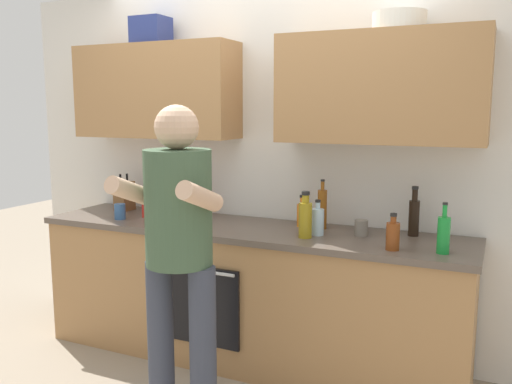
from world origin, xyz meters
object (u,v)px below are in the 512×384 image
object	(u,v)px
bottle_vinegar	(393,235)
cup_stoneware	(361,228)
bottle_wine	(194,201)
bottle_soy	(414,216)
person_standing	(179,241)
bottle_water	(318,221)
bottle_juice	(302,214)
knife_block	(124,196)
bottle_syrup	(322,208)
bottle_oil	(305,218)
bottle_soda	(444,234)
grocery_bag_crisps	(161,203)
cup_tea	(120,212)

from	to	relation	value
bottle_vinegar	cup_stoneware	bearing A→B (deg)	132.60
bottle_wine	cup_stoneware	distance (m)	1.21
bottle_soy	person_standing	bearing A→B (deg)	-134.88
bottle_water	bottle_juice	size ratio (longest dim) A/B	1.05
bottle_vinegar	knife_block	distance (m)	2.07
person_standing	bottle_wine	size ratio (longest dim) A/B	6.23
bottle_soy	bottle_wine	xyz separation A→B (m)	(-1.49, -0.07, -0.01)
person_standing	bottle_wine	distance (m)	1.06
person_standing	bottle_syrup	xyz separation A→B (m)	(0.45, 0.97, 0.04)
knife_block	bottle_oil	bearing A→B (deg)	-9.51
bottle_soy	cup_stoneware	bearing A→B (deg)	-155.49
bottle_soda	bottle_soy	size ratio (longest dim) A/B	0.91
knife_block	bottle_soda	bearing A→B (deg)	-7.04
bottle_water	bottle_soy	distance (m)	0.57
knife_block	bottle_syrup	bearing A→B (deg)	0.72
person_standing	bottle_oil	xyz separation A→B (m)	(0.43, 0.70, 0.03)
grocery_bag_crisps	bottle_vinegar	bearing A→B (deg)	-8.80
bottle_soda	cup_stoneware	size ratio (longest dim) A/B	2.84
bottle_wine	cup_stoneware	world-z (taller)	bottle_wine
bottle_syrup	bottle_soy	xyz separation A→B (m)	(0.56, 0.04, -0.01)
bottle_juice	bottle_wine	bearing A→B (deg)	-177.23
bottle_oil	grocery_bag_crisps	bearing A→B (deg)	170.60
bottle_vinegar	cup_stoneware	world-z (taller)	bottle_vinegar
bottle_wine	cup_tea	bearing A→B (deg)	-147.84
bottle_soda	grocery_bag_crisps	bearing A→B (deg)	173.51
bottle_water	bottle_soda	bearing A→B (deg)	-9.49
bottle_vinegar	grocery_bag_crisps	world-z (taller)	bottle_vinegar
bottle_water	cup_tea	bearing A→B (deg)	-175.20
bottle_vinegar	bottle_water	bearing A→B (deg)	161.23
person_standing	bottle_soy	size ratio (longest dim) A/B	5.59
bottle_wine	bottle_oil	bearing A→B (deg)	-15.20
grocery_bag_crisps	person_standing	bearing A→B (deg)	-50.90
cup_tea	grocery_bag_crisps	xyz separation A→B (m)	(0.19, 0.21, 0.04)
bottle_wine	knife_block	xyz separation A→B (m)	(-0.61, 0.01, -0.01)
bottle_soda	bottle_syrup	world-z (taller)	bottle_syrup
bottle_juice	bottle_wine	distance (m)	0.79
bottle_syrup	bottle_soda	bearing A→B (deg)	-21.68
bottle_wine	grocery_bag_crisps	xyz separation A→B (m)	(-0.24, -0.06, -0.02)
cup_stoneware	grocery_bag_crisps	bearing A→B (deg)	179.76
bottle_syrup	bottle_vinegar	distance (m)	0.61
bottle_oil	cup_tea	xyz separation A→B (m)	(-1.34, -0.02, -0.06)
bottle_soy	grocery_bag_crisps	bearing A→B (deg)	-175.90
bottle_soda	bottle_syrup	xyz separation A→B (m)	(-0.76, 0.30, 0.03)
bottle_juice	cup_stoneware	xyz separation A→B (m)	(0.41, -0.10, -0.03)
bottle_oil	bottle_juice	xyz separation A→B (m)	(-0.12, 0.29, -0.04)
bottle_soda	bottle_juice	bearing A→B (deg)	160.72
bottle_oil	bottle_soy	size ratio (longest dim) A/B	0.92
bottle_soda	cup_stoneware	bearing A→B (deg)	156.35
grocery_bag_crisps	bottle_soda	bearing A→B (deg)	-6.49
bottle_juice	bottle_soy	xyz separation A→B (m)	(0.70, 0.03, 0.04)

